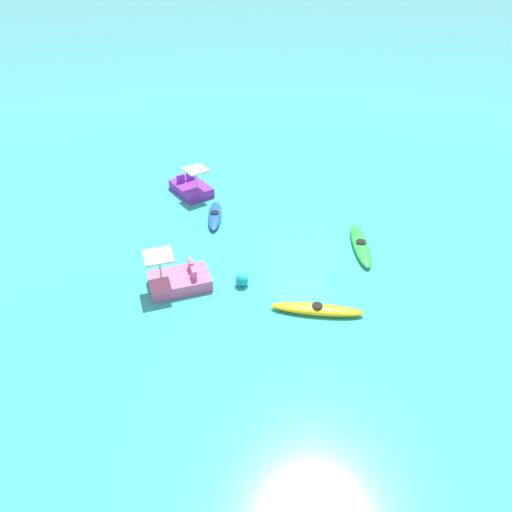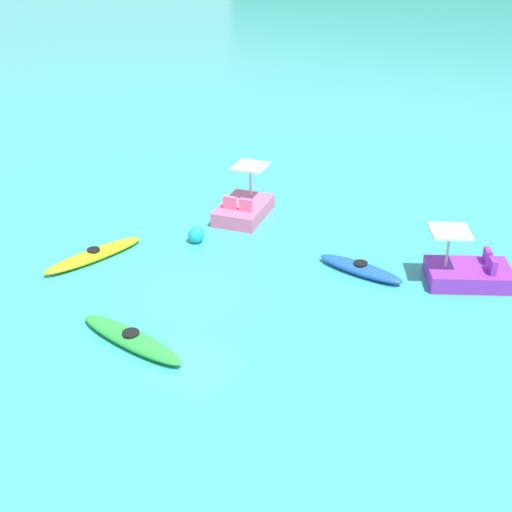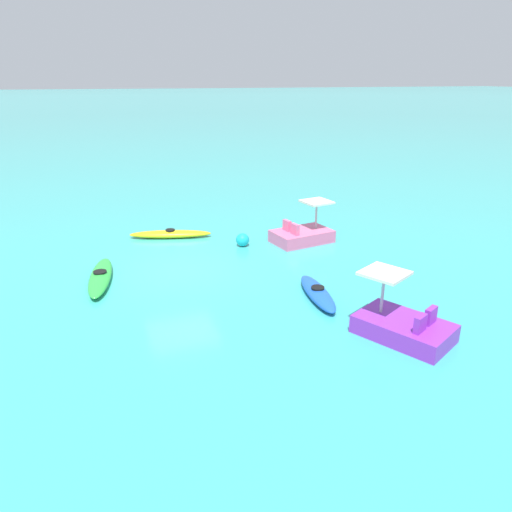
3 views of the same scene
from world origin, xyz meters
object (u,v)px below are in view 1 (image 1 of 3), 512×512
at_px(kayak_green, 360,245).
at_px(pedal_boat_pink, 179,279).
at_px(kayak_yellow, 317,309).
at_px(buoy_cyan, 242,280).
at_px(kayak_blue, 215,216).
at_px(pedal_boat_purple, 191,187).

relative_size(kayak_green, pedal_boat_pink, 1.34).
bearing_deg(kayak_green, kayak_yellow, 142.01).
relative_size(pedal_boat_pink, buoy_cyan, 4.89).
bearing_deg(buoy_cyan, kayak_blue, 7.19).
relative_size(kayak_yellow, pedal_boat_purple, 1.24).
height_order(kayak_blue, kayak_yellow, same).
distance_m(kayak_green, pedal_boat_pink, 8.31).
distance_m(kayak_blue, pedal_boat_purple, 3.12).
xyz_separation_m(kayak_yellow, pedal_boat_pink, (2.39, 5.11, 0.17)).
xyz_separation_m(kayak_blue, kayak_yellow, (-7.53, -3.28, -0.00)).
bearing_deg(kayak_yellow, pedal_boat_purple, 22.47).
bearing_deg(kayak_green, pedal_boat_pink, 100.56).
xyz_separation_m(kayak_blue, kayak_green, (-3.61, -6.34, -0.00)).
distance_m(kayak_yellow, pedal_boat_pink, 5.64).
bearing_deg(kayak_yellow, buoy_cyan, 51.27).
relative_size(kayak_blue, kayak_green, 0.80).
distance_m(kayak_blue, kayak_yellow, 8.21).
bearing_deg(kayak_blue, buoy_cyan, -172.81).
distance_m(kayak_green, buoy_cyan, 5.94).
height_order(kayak_yellow, pedal_boat_purple, pedal_boat_purple).
height_order(kayak_yellow, pedal_boat_pink, pedal_boat_pink).
relative_size(kayak_blue, kayak_yellow, 0.81).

